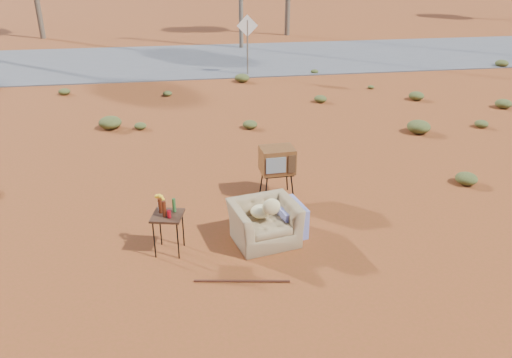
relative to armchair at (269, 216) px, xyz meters
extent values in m
plane|color=maroon|center=(-0.15, -0.37, -0.42)|extent=(140.00, 140.00, 0.00)
cube|color=#565659|center=(-0.15, 14.63, -0.40)|extent=(140.00, 7.00, 0.04)
imported|color=olive|center=(-0.08, -0.03, 0.03)|extent=(1.15, 0.87, 0.90)
ellipsoid|color=#D7C583|center=(-0.14, 0.00, 0.10)|extent=(0.33, 0.33, 0.19)
ellipsoid|color=#D7C583|center=(0.00, -0.19, 0.28)|extent=(0.29, 0.14, 0.29)
cube|color=navy|center=(0.37, 0.16, -0.16)|extent=(0.56, 0.75, 0.53)
cube|color=black|center=(0.43, 1.51, 0.08)|extent=(0.57, 0.45, 0.03)
cylinder|color=black|center=(0.19, 1.30, -0.17)|extent=(0.03, 0.03, 0.50)
cylinder|color=black|center=(0.70, 1.33, -0.17)|extent=(0.03, 0.03, 0.50)
cylinder|color=black|center=(0.17, 1.69, -0.17)|extent=(0.03, 0.03, 0.50)
cylinder|color=black|center=(0.68, 1.72, -0.17)|extent=(0.03, 0.03, 0.50)
cube|color=brown|center=(0.43, 1.51, 0.34)|extent=(0.65, 0.51, 0.48)
cube|color=slate|center=(0.36, 1.25, 0.34)|extent=(0.37, 0.04, 0.30)
cube|color=#472D19|center=(0.66, 1.27, 0.34)|extent=(0.14, 0.03, 0.34)
cube|color=#3C2415|center=(-1.62, -0.12, 0.22)|extent=(0.56, 0.56, 0.04)
cylinder|color=black|center=(-1.84, -0.26, -0.10)|extent=(0.02, 0.02, 0.65)
cylinder|color=black|center=(-1.48, -0.35, -0.10)|extent=(0.02, 0.02, 0.65)
cylinder|color=black|center=(-1.75, 0.10, -0.10)|extent=(0.02, 0.02, 0.65)
cylinder|color=black|center=(-1.39, 0.01, -0.10)|extent=(0.02, 0.02, 0.65)
cylinder|color=#43180B|center=(-1.71, -0.05, 0.36)|extent=(0.06, 0.06, 0.24)
cylinder|color=#43180B|center=(-1.65, -0.19, 0.37)|extent=(0.06, 0.06, 0.26)
cylinder|color=#275524|center=(-1.50, -0.06, 0.35)|extent=(0.06, 0.06, 0.22)
cylinder|color=red|center=(-1.58, -0.23, 0.30)|extent=(0.06, 0.06, 0.12)
cylinder|color=silver|center=(-1.72, 0.04, 0.31)|extent=(0.07, 0.07, 0.13)
ellipsoid|color=yellow|center=(-1.72, 0.04, 0.46)|extent=(0.15, 0.15, 0.11)
cylinder|color=#512015|center=(-0.60, -1.10, -0.40)|extent=(1.37, 0.27, 0.04)
cylinder|color=brown|center=(1.35, 11.63, 0.58)|extent=(0.06, 0.06, 2.00)
cube|color=silver|center=(1.35, 11.63, 1.38)|extent=(0.78, 0.04, 0.78)
ellipsoid|color=#505625|center=(4.35, 1.43, -0.30)|extent=(0.44, 0.44, 0.24)
ellipsoid|color=#505625|center=(-3.15, 6.13, -0.26)|extent=(0.60, 0.60, 0.33)
ellipsoid|color=#505625|center=(6.65, 4.63, -0.32)|extent=(0.36, 0.36, 0.20)
ellipsoid|color=#505625|center=(3.05, 7.63, -0.31)|extent=(0.40, 0.40, 0.22)
ellipsoid|color=#505625|center=(-1.65, 9.13, -0.34)|extent=(0.30, 0.30, 0.17)
camera|label=1|loc=(-1.34, -6.95, 3.96)|focal=35.00mm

